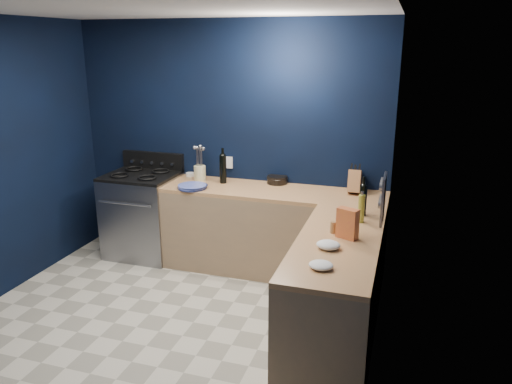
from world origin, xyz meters
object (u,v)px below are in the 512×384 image
at_px(gas_range, 143,216).
at_px(knife_block, 355,182).
at_px(crouton_bag, 348,223).
at_px(utensil_crock, 200,173).
at_px(plate_stack, 192,187).

relative_size(gas_range, knife_block, 4.10).
relative_size(gas_range, crouton_bag, 3.84).
height_order(knife_block, crouton_bag, knife_block).
distance_m(utensil_crock, knife_block, 1.68).
bearing_deg(utensil_crock, crouton_bag, -34.58).
height_order(utensil_crock, knife_block, knife_block).
relative_size(utensil_crock, knife_block, 0.72).
xyz_separation_m(utensil_crock, crouton_bag, (1.77, -1.22, 0.04)).
height_order(plate_stack, crouton_bag, crouton_bag).
bearing_deg(plate_stack, utensil_crock, 99.52).
bearing_deg(crouton_bag, plate_stack, 174.88).
xyz_separation_m(knife_block, crouton_bag, (0.09, -1.25, 0.01)).
xyz_separation_m(gas_range, plate_stack, (0.71, -0.18, 0.46)).
xyz_separation_m(plate_stack, utensil_crock, (-0.05, 0.33, 0.06)).
bearing_deg(crouton_bag, gas_range, 178.56).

